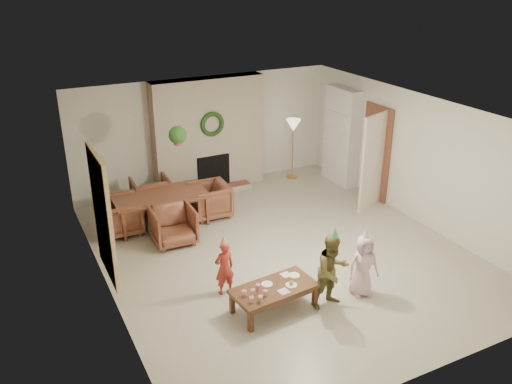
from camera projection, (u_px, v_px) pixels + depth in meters
floor at (281, 251)px, 9.47m from camera, size 7.00×7.00×0.00m
ceiling at (284, 114)px, 8.48m from camera, size 7.00×7.00×0.00m
wall_back at (205, 132)px, 11.84m from camera, size 7.00×0.00×7.00m
wall_front at (432, 291)px, 6.10m from camera, size 7.00×0.00×7.00m
wall_left at (103, 222)px, 7.73m from camera, size 0.00×7.00×7.00m
wall_right at (418, 159)px, 10.22m from camera, size 0.00×7.00×7.00m
fireplace_mass at (209, 135)px, 11.68m from camera, size 2.50×0.40×2.50m
fireplace_hearth at (217, 190)px, 11.86m from camera, size 1.60×0.30×0.12m
fireplace_firebox at (213, 171)px, 11.85m from camera, size 0.75×0.12×0.75m
fireplace_wreath at (212, 124)px, 11.37m from camera, size 0.54×0.10×0.54m
floor_lamp_base at (292, 177)px, 12.74m from camera, size 0.27×0.27×0.03m
floor_lamp_post at (293, 151)px, 12.48m from camera, size 0.03×0.03×1.28m
floor_lamp_shade at (293, 125)px, 12.24m from camera, size 0.34×0.34×0.29m
bookshelf_carcass at (341, 136)px, 12.09m from camera, size 0.30×1.00×2.20m
bookshelf_shelf_a at (339, 163)px, 12.34m from camera, size 0.30×0.92×0.03m
bookshelf_shelf_b at (340, 147)px, 12.18m from camera, size 0.30×0.92×0.03m
bookshelf_shelf_c at (341, 130)px, 12.03m from camera, size 0.30×0.92×0.03m
bookshelf_shelf_d at (342, 113)px, 11.87m from camera, size 0.30×0.92×0.03m
books_row_lower at (342, 159)px, 12.16m from camera, size 0.20×0.40×0.24m
books_row_mid at (338, 140)px, 12.16m from camera, size 0.20×0.44×0.24m
books_row_upper at (343, 125)px, 11.89m from camera, size 0.20×0.36×0.22m
door_frame at (376, 153)px, 11.27m from camera, size 0.05×0.86×2.04m
door_leaf at (373, 162)px, 10.81m from camera, size 0.77×0.32×2.00m
curtain_panel at (103, 216)px, 7.91m from camera, size 0.06×1.20×2.00m
dining_table at (162, 210)px, 10.30m from camera, size 1.82×1.06×0.63m
dining_chair_near at (173, 225)px, 9.63m from camera, size 0.77×0.79×0.69m
dining_chair_far at (151, 194)px, 10.94m from camera, size 0.77×0.79×0.69m
dining_chair_left at (121, 216)px, 9.98m from camera, size 0.79×0.77×0.69m
dining_chair_right at (209, 200)px, 10.66m from camera, size 0.79×0.77×0.69m
hanging_plant_cord at (177, 122)px, 9.31m from camera, size 0.01×0.01×0.70m
hanging_plant_pot at (178, 141)px, 9.45m from camera, size 0.16×0.16×0.12m
hanging_plant_foliage at (178, 135)px, 9.40m from camera, size 0.32×0.32×0.32m
coffee_table_top at (274, 289)px, 7.74m from camera, size 1.30×0.75×0.06m
coffee_table_apron at (274, 292)px, 7.77m from camera, size 1.20×0.64×0.08m
coffee_leg_fl at (251, 321)px, 7.34m from camera, size 0.07×0.07×0.33m
coffee_leg_fr at (315, 296)px, 7.90m from camera, size 0.07×0.07×0.33m
coffee_leg_bl at (232, 303)px, 7.73m from camera, size 0.07×0.07×0.33m
coffee_leg_br at (295, 280)px, 8.29m from camera, size 0.07×0.07×0.33m
cup_a at (252, 300)px, 7.36m from camera, size 0.07×0.07×0.09m
cup_b at (244, 293)px, 7.51m from camera, size 0.07×0.07×0.09m
cup_c at (260, 299)px, 7.38m from camera, size 0.07×0.07×0.09m
cup_d at (253, 292)px, 7.53m from camera, size 0.07×0.07×0.09m
cup_e at (265, 293)px, 7.51m from camera, size 0.07×0.07×0.09m
cup_f at (258, 287)px, 7.66m from camera, size 0.07×0.07×0.09m
plate_a at (267, 284)px, 7.79m from camera, size 0.19×0.19×0.01m
plate_b at (291, 285)px, 7.77m from camera, size 0.19×0.19×0.01m
plate_c at (294, 275)px, 8.02m from camera, size 0.19×0.19×0.01m
food_scoop at (291, 283)px, 7.76m from camera, size 0.07×0.07×0.07m
napkin_left at (284, 291)px, 7.62m from camera, size 0.16×0.16×0.01m
napkin_right at (286, 275)px, 8.03m from camera, size 0.16×0.16×0.01m
child_red at (224, 268)px, 8.10m from camera, size 0.33×0.23×0.88m
party_hat_red at (224, 240)px, 7.91m from camera, size 0.15×0.15×0.17m
child_plaid at (332, 271)px, 7.76m from camera, size 0.59×0.47×1.16m
party_hat_plaid at (335, 233)px, 7.51m from camera, size 0.17×0.17×0.19m
child_pink at (363, 266)px, 8.06m from camera, size 0.54×0.41×0.99m
party_hat_pink at (366, 234)px, 7.85m from camera, size 0.17×0.17×0.18m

